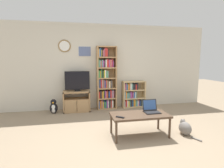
# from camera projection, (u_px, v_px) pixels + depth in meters

# --- Properties ---
(ground_plane) EXTENTS (18.00, 18.00, 0.00)m
(ground_plane) POSITION_uv_depth(u_px,v_px,m) (126.00, 140.00, 3.32)
(ground_plane) COLOR gray
(wall_back) EXTENTS (6.70, 0.09, 2.60)m
(wall_back) POSITION_uv_depth(u_px,v_px,m) (105.00, 67.00, 5.49)
(wall_back) COLOR beige
(wall_back) RESTS_ON ground_plane
(tv_stand) EXTENTS (0.77, 0.43, 0.61)m
(tv_stand) POSITION_uv_depth(u_px,v_px,m) (77.00, 101.00, 5.17)
(tv_stand) COLOR tan
(tv_stand) RESTS_ON ground_plane
(television) EXTENTS (0.71, 0.18, 0.58)m
(television) POSITION_uv_depth(u_px,v_px,m) (77.00, 81.00, 5.10)
(television) COLOR black
(television) RESTS_ON tv_stand
(bookshelf_tall) EXTENTS (0.60, 0.28, 1.92)m
(bookshelf_tall) POSITION_uv_depth(u_px,v_px,m) (106.00, 80.00, 5.37)
(bookshelf_tall) COLOR tan
(bookshelf_tall) RESTS_ON ground_plane
(bookshelf_short) EXTENTS (0.74, 0.26, 0.85)m
(bookshelf_short) POSITION_uv_depth(u_px,v_px,m) (132.00, 95.00, 5.63)
(bookshelf_short) COLOR tan
(bookshelf_short) RESTS_ON ground_plane
(coffee_table) EXTENTS (1.14, 0.56, 0.45)m
(coffee_table) POSITION_uv_depth(u_px,v_px,m) (140.00, 116.00, 3.48)
(coffee_table) COLOR #4C3828
(coffee_table) RESTS_ON ground_plane
(laptop) EXTENTS (0.32, 0.28, 0.25)m
(laptop) POSITION_uv_depth(u_px,v_px,m) (151.00, 109.00, 3.60)
(laptop) COLOR #232326
(laptop) RESTS_ON coffee_table
(remote_near_laptop) EXTENTS (0.15, 0.14, 0.02)m
(remote_near_laptop) POSITION_uv_depth(u_px,v_px,m) (120.00, 117.00, 3.26)
(remote_near_laptop) COLOR black
(remote_near_laptop) RESTS_ON coffee_table
(cat) EXTENTS (0.24, 0.52, 0.31)m
(cat) POSITION_uv_depth(u_px,v_px,m) (185.00, 128.00, 3.57)
(cat) COLOR slate
(cat) RESTS_ON ground_plane
(penguin_figurine) EXTENTS (0.22, 0.20, 0.41)m
(penguin_figurine) POSITION_uv_depth(u_px,v_px,m) (54.00, 107.00, 4.96)
(penguin_figurine) COLOR black
(penguin_figurine) RESTS_ON ground_plane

